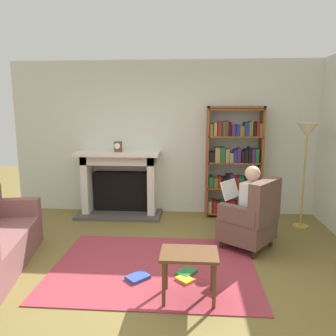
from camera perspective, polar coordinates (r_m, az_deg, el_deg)
ground at (r=3.89m, az=-2.93°, el=-18.65°), size 14.00×14.00×0.00m
back_wall at (r=5.97m, az=-0.00°, el=5.15°), size 5.60×0.10×2.70m
area_rug at (r=4.15m, az=-2.39°, el=-16.59°), size 2.40×1.80×0.01m
fireplace at (r=5.96m, az=-8.24°, el=-2.27°), size 1.47×0.64×1.14m
mantel_clock at (r=5.76m, az=-8.56°, el=3.64°), size 0.14×0.14×0.18m
bookshelf at (r=5.83m, az=11.24°, el=0.84°), size 0.95×0.32×1.92m
armchair_reading at (r=4.62m, az=14.18°, el=-8.43°), size 0.88×0.88×0.97m
seated_reader at (r=4.62m, az=12.98°, el=-5.85°), size 0.59×0.56×1.14m
side_table at (r=3.37m, az=3.65°, el=-15.54°), size 0.56×0.39×0.50m
scattered_books at (r=3.90m, az=-0.66°, el=-18.05°), size 0.81×0.44×0.04m
floor_lamp at (r=5.51m, az=22.72°, el=4.53°), size 0.32×0.32×1.66m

